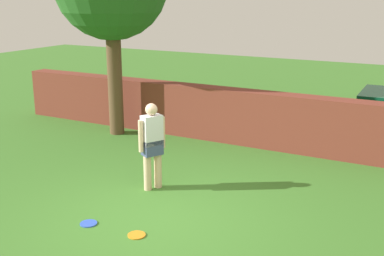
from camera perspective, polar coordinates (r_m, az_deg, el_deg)
The scene contains 5 objects.
ground_plane at distance 8.01m, azimuth -4.43°, elevation -10.61°, with size 40.00×40.00×0.00m, color #3D7528.
brick_wall at distance 12.21m, azimuth 0.92°, elevation 1.94°, with size 10.78×0.50×1.30m, color brown.
person at distance 8.91m, azimuth -4.67°, elevation -1.67°, with size 0.36×0.49×1.62m.
frisbee_blue at distance 8.02m, azimuth -11.95°, elevation -10.82°, with size 0.27×0.27×0.02m, color blue.
frisbee_orange at distance 7.56m, azimuth -6.47°, elevation -12.28°, with size 0.27×0.27×0.02m, color orange.
Camera 1 is at (3.91, -6.04, 3.53)m, focal length 45.81 mm.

